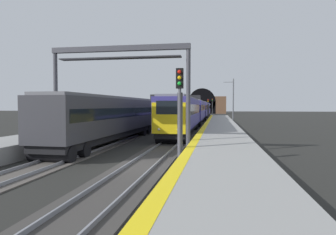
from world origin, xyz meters
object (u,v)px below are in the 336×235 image
Objects in this scene: catenary_mast_near at (233,101)px; railway_signal_near at (180,107)px; train_main_approaching at (199,110)px; railway_signal_far at (212,105)px; overhead_signal_gantry at (119,72)px; train_adjacent_platform at (157,112)px; railway_signal_mid at (208,108)px.

railway_signal_near is at bearing 173.13° from catenary_mast_near.
railway_signal_near is (-45.97, -1.91, 0.74)m from train_main_approaching.
railway_signal_far is (43.50, -1.91, 1.10)m from train_main_approaching.
railway_signal_near is 6.11m from overhead_signal_gantry.
train_adjacent_platform is at bearing 130.82° from catenary_mast_near.
railway_signal_far is (61.41, -7.03, 1.20)m from train_adjacent_platform.
railway_signal_near is 1.12× the size of railway_signal_mid.
catenary_mast_near reaches higher than railway_signal_near.
train_adjacent_platform is 18.37m from railway_signal_mid.
railway_signal_near is (-28.06, -7.03, 0.84)m from train_adjacent_platform.
railway_signal_mid is (16.96, -7.03, 0.46)m from train_adjacent_platform.
catenary_mast_near is (-51.36, -4.59, 0.61)m from railway_signal_far.
train_adjacent_platform is at bearing -16.35° from train_main_approaching.
railway_signal_near is 45.02m from railway_signal_mid.
train_adjacent_platform reaches higher than railway_signal_mid.
catenary_mast_near reaches higher than train_adjacent_platform.
train_adjacent_platform is 28.94m from railway_signal_near.
railway_signal_far is (44.44, 0.00, 0.75)m from railway_signal_mid.
train_main_approaching is 1.34× the size of train_adjacent_platform.
overhead_signal_gantry reaches higher than railway_signal_mid.
catenary_mast_near reaches higher than train_main_approaching.
railway_signal_far reaches higher than railway_signal_near.
train_adjacent_platform is 15.47m from catenary_mast_near.
railway_signal_near is 0.55× the size of overhead_signal_gantry.
overhead_signal_gantry reaches higher than train_main_approaching.
railway_signal_near reaches higher than train_main_approaching.
catenary_mast_near is at bearing 5.11° from railway_signal_far.
catenary_mast_near is at bearing 173.13° from railway_signal_near.
train_main_approaching reaches higher than railway_signal_mid.
train_adjacent_platform is at bearing 5.94° from overhead_signal_gantry.
railway_signal_far is at bearing 177.11° from train_main_approaching.
railway_signal_near reaches higher than train_adjacent_platform.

